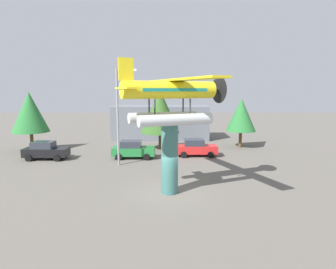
{
  "coord_description": "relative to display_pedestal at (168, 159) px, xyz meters",
  "views": [
    {
      "loc": [
        -0.11,
        -18.49,
        6.71
      ],
      "look_at": [
        0.0,
        3.0,
        3.44
      ],
      "focal_mm": 31.17,
      "sensor_mm": 36.0,
      "label": 1
    }
  ],
  "objects": [
    {
      "name": "ground_plane",
      "position": [
        0.0,
        0.0,
        -2.29
      ],
      "size": [
        140.0,
        140.0,
        0.0
      ],
      "primitive_type": "plane",
      "color": "#605B54"
    },
    {
      "name": "display_pedestal",
      "position": [
        0.0,
        0.0,
        0.0
      ],
      "size": [
        1.1,
        1.1,
        4.59
      ],
      "primitive_type": "cylinder",
      "color": "#386B66",
      "rests_on": "ground"
    },
    {
      "name": "floatplane_monument",
      "position": [
        0.12,
        0.05,
        3.97
      ],
      "size": [
        7.17,
        9.97,
        4.0
      ],
      "rotation": [
        0.0,
        0.0,
        0.41
      ],
      "color": "silver",
      "rests_on": "display_pedestal"
    },
    {
      "name": "car_near_black",
      "position": [
        -12.09,
        9.44,
        -1.41
      ],
      "size": [
        4.2,
        2.02,
        1.76
      ],
      "color": "black",
      "rests_on": "ground"
    },
    {
      "name": "car_mid_green",
      "position": [
        -3.59,
        9.9,
        -1.41
      ],
      "size": [
        4.2,
        2.02,
        1.76
      ],
      "color": "#237A38",
      "rests_on": "ground"
    },
    {
      "name": "car_far_red",
      "position": [
        2.76,
        10.87,
        -1.41
      ],
      "size": [
        4.2,
        2.02,
        1.76
      ],
      "color": "red",
      "rests_on": "ground"
    },
    {
      "name": "streetlight_primary",
      "position": [
        -4.38,
        7.2,
        2.65
      ],
      "size": [
        1.84,
        0.28,
        8.59
      ],
      "color": "gray",
      "rests_on": "ground"
    },
    {
      "name": "storefront_building",
      "position": [
        -1.16,
        22.0,
        -0.02
      ],
      "size": [
        13.08,
        5.01,
        4.56
      ],
      "primitive_type": "cube",
      "color": "slate",
      "rests_on": "ground"
    },
    {
      "name": "tree_west",
      "position": [
        -15.25,
        13.39,
        2.04
      ],
      "size": [
        3.97,
        3.97,
        6.56
      ],
      "color": "brown",
      "rests_on": "ground"
    },
    {
      "name": "tree_east",
      "position": [
        -1.01,
        14.42,
        2.07
      ],
      "size": [
        4.41,
        4.41,
        6.83
      ],
      "color": "brown",
      "rests_on": "ground"
    },
    {
      "name": "tree_center_back",
      "position": [
        8.46,
        15.51,
        1.56
      ],
      "size": [
        3.44,
        3.44,
        5.78
      ],
      "color": "brown",
      "rests_on": "ground"
    }
  ]
}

